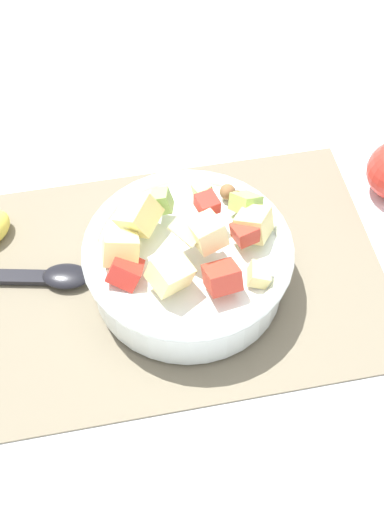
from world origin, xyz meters
name	(u,v)px	position (x,y,z in m)	size (l,w,h in m)	color
ground_plane	(186,276)	(0.00, 0.00, 0.00)	(2.40, 2.40, 0.00)	silver
placemat	(186,275)	(0.00, 0.00, 0.00)	(0.46, 0.34, 0.01)	#756B56
salad_bowl	(192,260)	(0.00, -0.01, 0.05)	(0.24, 0.24, 0.13)	white
serving_spoon	(24,276)	(-0.19, 0.03, 0.01)	(0.23, 0.08, 0.01)	black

